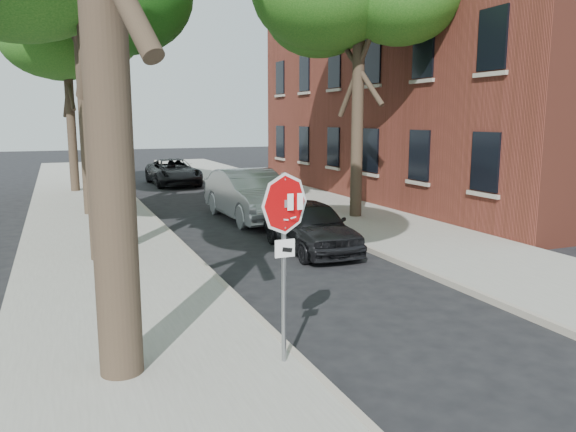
% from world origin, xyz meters
% --- Properties ---
extents(ground, '(120.00, 120.00, 0.00)m').
position_xyz_m(ground, '(0.00, 0.00, 0.00)').
color(ground, black).
rests_on(ground, ground).
extents(sidewalk_left, '(4.00, 55.00, 0.12)m').
position_xyz_m(sidewalk_left, '(-2.50, 12.00, 0.06)').
color(sidewalk_left, gray).
rests_on(sidewalk_left, ground).
extents(sidewalk_right, '(4.00, 55.00, 0.12)m').
position_xyz_m(sidewalk_right, '(6.00, 12.00, 0.06)').
color(sidewalk_right, gray).
rests_on(sidewalk_right, ground).
extents(curb_left, '(0.12, 55.00, 0.13)m').
position_xyz_m(curb_left, '(-0.45, 12.00, 0.07)').
color(curb_left, '#9E9384').
rests_on(curb_left, ground).
extents(curb_right, '(0.12, 55.00, 0.13)m').
position_xyz_m(curb_right, '(3.95, 12.00, 0.07)').
color(curb_right, '#9E9384').
rests_on(curb_right, ground).
extents(apartment_building, '(12.20, 20.20, 15.30)m').
position_xyz_m(apartment_building, '(14.00, 14.00, 7.65)').
color(apartment_building, brown).
rests_on(apartment_building, ground).
extents(stop_sign, '(0.76, 0.34, 2.61)m').
position_xyz_m(stop_sign, '(-0.70, -0.03, 1.95)').
color(stop_sign, gray).
rests_on(stop_sign, sidewalk_left).
extents(tree_far, '(5.29, 4.91, 9.33)m').
position_xyz_m(tree_far, '(-2.72, 21.11, 7.21)').
color(tree_far, black).
rests_on(tree_far, sidewalk_left).
extents(tree_right, '(5.29, 4.91, 9.33)m').
position_xyz_m(tree_right, '(5.98, 10.11, 7.21)').
color(tree_right, black).
rests_on(tree_right, sidewalk_right).
extents(car_a, '(1.70, 3.98, 1.34)m').
position_xyz_m(car_a, '(2.60, 6.32, 0.67)').
color(car_a, black).
rests_on(car_a, ground).
extents(car_b, '(1.95, 5.24, 1.71)m').
position_xyz_m(car_b, '(2.60, 11.27, 0.86)').
color(car_b, '#9FA2A7').
rests_on(car_b, ground).
extents(car_d, '(2.33, 4.91, 1.36)m').
position_xyz_m(car_d, '(2.18, 22.60, 0.68)').
color(car_d, black).
rests_on(car_d, ground).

